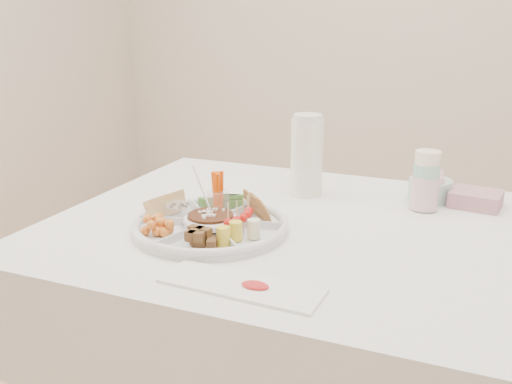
% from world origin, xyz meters
% --- Properties ---
extents(dining_table, '(1.52, 1.02, 0.76)m').
position_xyz_m(dining_table, '(0.00, 0.00, 0.38)').
color(dining_table, white).
rests_on(dining_table, floor).
extents(party_tray, '(0.47, 0.47, 0.04)m').
position_xyz_m(party_tray, '(-0.32, -0.14, 0.78)').
color(party_tray, white).
rests_on(party_tray, dining_table).
extents(bean_dip, '(0.14, 0.14, 0.04)m').
position_xyz_m(bean_dip, '(-0.32, -0.14, 0.79)').
color(bean_dip, '#4D2415').
rests_on(bean_dip, party_tray).
extents(tortillas, '(0.11, 0.11, 0.06)m').
position_xyz_m(tortillas, '(-0.22, -0.05, 0.80)').
color(tortillas, '#A58048').
rests_on(tortillas, party_tray).
extents(carrot_cucumber, '(0.15, 0.15, 0.11)m').
position_xyz_m(carrot_cucumber, '(-0.35, -0.01, 0.82)').
color(carrot_cucumber, '#F64D00').
rests_on(carrot_cucumber, party_tray).
extents(pita_raisins, '(0.14, 0.14, 0.06)m').
position_xyz_m(pita_raisins, '(-0.44, -0.10, 0.80)').
color(pita_raisins, '#E7C375').
rests_on(pita_raisins, party_tray).
extents(cherries, '(0.13, 0.13, 0.04)m').
position_xyz_m(cherries, '(-0.41, -0.23, 0.79)').
color(cherries, orange).
rests_on(cherries, party_tray).
extents(granola_chunks, '(0.12, 0.12, 0.04)m').
position_xyz_m(granola_chunks, '(-0.28, -0.26, 0.79)').
color(granola_chunks, '#472715').
rests_on(granola_chunks, party_tray).
extents(banana_tomato, '(0.12, 0.12, 0.08)m').
position_xyz_m(banana_tomato, '(-0.19, -0.17, 0.82)').
color(banana_tomato, '#FDE882').
rests_on(banana_tomato, party_tray).
extents(cup_stack, '(0.09, 0.09, 0.20)m').
position_xyz_m(cup_stack, '(0.15, 0.24, 0.86)').
color(cup_stack, beige).
rests_on(cup_stack, dining_table).
extents(thermos, '(0.11, 0.11, 0.25)m').
position_xyz_m(thermos, '(-0.19, 0.25, 0.88)').
color(thermos, white).
rests_on(thermos, dining_table).
extents(flower_bowl, '(0.15, 0.15, 0.09)m').
position_xyz_m(flower_bowl, '(0.16, 0.33, 0.80)').
color(flower_bowl, '#A9CABC').
rests_on(flower_bowl, dining_table).
extents(napkin_stack, '(0.15, 0.13, 0.04)m').
position_xyz_m(napkin_stack, '(0.28, 0.32, 0.78)').
color(napkin_stack, '#BC808C').
rests_on(napkin_stack, dining_table).
extents(placemat, '(0.33, 0.12, 0.01)m').
position_xyz_m(placemat, '(-0.12, -0.39, 0.76)').
color(placemat, white).
rests_on(placemat, dining_table).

